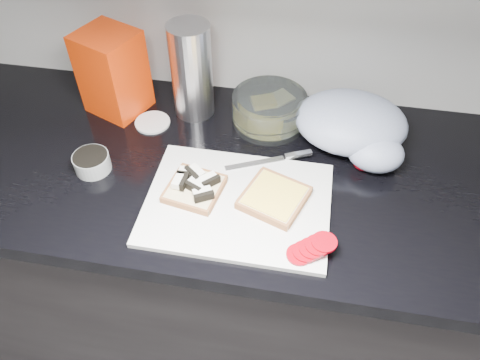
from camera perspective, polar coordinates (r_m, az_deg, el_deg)
name	(u,v)px	position (r m, az deg, el deg)	size (l,w,h in m)	color
base_cabinet	(238,271)	(1.48, -0.28, -11.07)	(3.50, 0.60, 0.86)	black
countertop	(237,171)	(1.13, -0.36, 1.16)	(3.50, 0.64, 0.04)	black
cutting_board	(238,204)	(1.02, -0.30, -2.89)	(0.40, 0.30, 0.01)	silver
bread_left	(195,187)	(1.04, -5.54, -0.84)	(0.14, 0.14, 0.04)	#C6BA8C
bread_right	(274,198)	(1.02, 4.18, -2.16)	(0.17, 0.17, 0.02)	#C6BA8C
tomato_slices	(312,248)	(0.94, 8.73, -8.24)	(0.11, 0.09, 0.02)	#98030F
knife	(280,158)	(1.11, 4.90, 2.67)	(0.20, 0.10, 0.01)	silver
seed_tub	(92,162)	(1.14, -17.63, 2.16)	(0.08, 0.08, 0.04)	gray
tub_lid	(153,122)	(1.24, -10.62, 6.91)	(0.09, 0.09, 0.01)	silver
glass_bowl	(269,110)	(1.21, 3.58, 8.53)	(0.19, 0.19, 0.08)	silver
bread_bag	(113,73)	(1.26, -15.24, 12.53)	(0.14, 0.13, 0.22)	red
steel_canister	(192,71)	(1.20, -5.92, 13.07)	(0.10, 0.10, 0.25)	#B0AFB4
grocery_bag	(354,126)	(1.16, 13.76, 6.39)	(0.28, 0.25, 0.12)	#98A5BC
whole_tomatoes	(365,159)	(1.12, 14.94, 2.44)	(0.06, 0.06, 0.06)	#98030F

